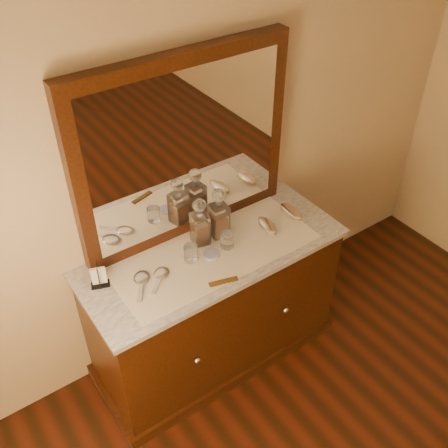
# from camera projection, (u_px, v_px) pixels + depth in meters

# --- Properties ---
(dresser_cabinet) EXTENTS (1.40, 0.55, 0.82)m
(dresser_cabinet) POSITION_uv_depth(u_px,v_px,m) (214.00, 307.00, 3.01)
(dresser_cabinet) COLOR black
(dresser_cabinet) RESTS_ON floor
(dresser_plinth) EXTENTS (1.46, 0.59, 0.08)m
(dresser_plinth) POSITION_uv_depth(u_px,v_px,m) (215.00, 346.00, 3.24)
(dresser_plinth) COLOR black
(dresser_plinth) RESTS_ON floor
(knob_left) EXTENTS (0.04, 0.04, 0.04)m
(knob_left) POSITION_uv_depth(u_px,v_px,m) (197.00, 360.00, 2.67)
(knob_left) COLOR silver
(knob_left) RESTS_ON dresser_cabinet
(knob_right) EXTENTS (0.04, 0.04, 0.04)m
(knob_right) POSITION_uv_depth(u_px,v_px,m) (286.00, 310.00, 2.94)
(knob_right) COLOR silver
(knob_right) RESTS_ON dresser_cabinet
(marble_top) EXTENTS (1.44, 0.59, 0.03)m
(marble_top) POSITION_uv_depth(u_px,v_px,m) (213.00, 253.00, 2.74)
(marble_top) COLOR white
(marble_top) RESTS_ON dresser_cabinet
(mirror_frame) EXTENTS (1.20, 0.08, 1.00)m
(mirror_frame) POSITION_uv_depth(u_px,v_px,m) (185.00, 150.00, 2.57)
(mirror_frame) COLOR black
(mirror_frame) RESTS_ON marble_top
(mirror_glass) EXTENTS (1.06, 0.01, 0.86)m
(mirror_glass) POSITION_uv_depth(u_px,v_px,m) (188.00, 152.00, 2.55)
(mirror_glass) COLOR white
(mirror_glass) RESTS_ON marble_top
(lace_runner) EXTENTS (1.10, 0.45, 0.00)m
(lace_runner) POSITION_uv_depth(u_px,v_px,m) (215.00, 253.00, 2.72)
(lace_runner) COLOR silver
(lace_runner) RESTS_ON marble_top
(pin_dish) EXTENTS (0.10, 0.10, 0.02)m
(pin_dish) POSITION_uv_depth(u_px,v_px,m) (212.00, 254.00, 2.69)
(pin_dish) COLOR white
(pin_dish) RESTS_ON lace_runner
(comb) EXTENTS (0.15, 0.07, 0.01)m
(comb) POSITION_uv_depth(u_px,v_px,m) (224.00, 282.00, 2.55)
(comb) COLOR brown
(comb) RESTS_ON lace_runner
(napkin_rack) EXTENTS (0.10, 0.08, 0.14)m
(napkin_rack) POSITION_uv_depth(u_px,v_px,m) (99.00, 277.00, 2.50)
(napkin_rack) COLOR black
(napkin_rack) RESTS_ON marble_top
(decanter_left) EXTENTS (0.10, 0.10, 0.29)m
(decanter_left) POSITION_uv_depth(u_px,v_px,m) (200.00, 226.00, 2.71)
(decanter_left) COLOR #914615
(decanter_left) RESTS_ON lace_runner
(decanter_right) EXTENTS (0.10, 0.10, 0.30)m
(decanter_right) POSITION_uv_depth(u_px,v_px,m) (219.00, 218.00, 2.76)
(decanter_right) COLOR #914615
(decanter_right) RESTS_ON lace_runner
(brush_near) EXTENTS (0.09, 0.17, 0.04)m
(brush_near) POSITION_uv_depth(u_px,v_px,m) (267.00, 226.00, 2.85)
(brush_near) COLOR #9B835F
(brush_near) RESTS_ON lace_runner
(brush_far) EXTENTS (0.08, 0.18, 0.05)m
(brush_far) POSITION_uv_depth(u_px,v_px,m) (291.00, 212.00, 2.95)
(brush_far) COLOR #9B835F
(brush_far) RESTS_ON lace_runner
(hand_mirror_outer) EXTENTS (0.16, 0.20, 0.02)m
(hand_mirror_outer) POSITION_uv_depth(u_px,v_px,m) (141.00, 280.00, 2.55)
(hand_mirror_outer) COLOR silver
(hand_mirror_outer) RESTS_ON lace_runner
(hand_mirror_inner) EXTENTS (0.17, 0.17, 0.02)m
(hand_mirror_inner) POSITION_uv_depth(u_px,v_px,m) (161.00, 275.00, 2.57)
(hand_mirror_inner) COLOR silver
(hand_mirror_inner) RESTS_ON lace_runner
(tumblers) EXTENTS (0.29, 0.10, 0.09)m
(tumblers) POSITION_uv_depth(u_px,v_px,m) (209.00, 246.00, 2.69)
(tumblers) COLOR white
(tumblers) RESTS_ON lace_runner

